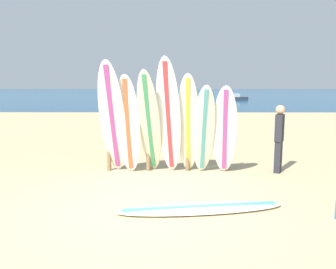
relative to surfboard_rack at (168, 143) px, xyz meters
The scene contains 13 objects.
ground_plane 2.70m from the surfboard_rack, 100.06° to the right, with size 120.00×120.00×0.00m, color tan.
ocean_water 55.42m from the surfboard_rack, 90.47° to the left, with size 120.00×80.00×0.01m, color navy.
surfboard_rack is the anchor object (origin of this frame).
surfboard_leaning_far_left 1.35m from the surfboard_rack, 164.84° to the right, with size 0.64×0.97×2.43m.
surfboard_leaning_left 1.00m from the surfboard_rack, 159.98° to the right, with size 0.58×0.61×2.15m.
surfboard_leaning_center_left 0.71m from the surfboard_rack, 138.37° to the right, with size 0.62×1.09×2.24m.
surfboard_leaning_center 0.71m from the surfboard_rack, 86.91° to the right, with size 0.67×0.93×2.50m.
surfboard_leaning_center_right 0.68m from the surfboard_rack, 30.03° to the right, with size 0.55×0.80×2.17m.
surfboard_leaning_right 0.91m from the surfboard_rack, 26.01° to the right, with size 0.49×0.81×1.94m.
surfboard_leaning_far_right 1.30m from the surfboard_rack, 16.08° to the right, with size 0.62×0.76×1.92m.
surfboard_lying_on_sand 2.60m from the surfboard_rack, 77.92° to the right, with size 2.68×0.94×0.08m.
beachgoer_standing 2.44m from the surfboard_rack, ahead, with size 0.25×0.28×1.49m.
small_boat_offshore 32.17m from the surfboard_rack, 77.35° to the left, with size 3.27×2.18×0.71m.
Camera 1 is at (0.53, -5.10, 1.98)m, focal length 37.44 mm.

